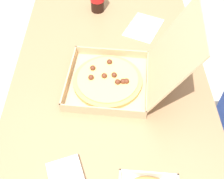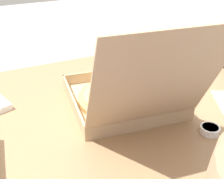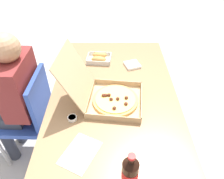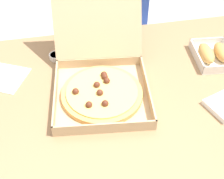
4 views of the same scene
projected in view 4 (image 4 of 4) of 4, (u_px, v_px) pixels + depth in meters
name	position (u px, v px, depth m)	size (l,w,h in m)	color
dining_table	(116.00, 107.00, 1.16)	(1.47, 0.85, 0.74)	#997551
chair	(109.00, 45.00, 1.77)	(0.41, 0.41, 0.83)	#2D4CAD
diner_person	(107.00, 8.00, 1.67)	(0.37, 0.41, 1.15)	#333847
pizza_box_open	(101.00, 78.00, 1.10)	(0.39, 0.52, 0.35)	tan
bread_side_box	(214.00, 54.00, 1.24)	(0.17, 0.20, 0.06)	white
napkin_pile	(224.00, 106.00, 1.05)	(0.11, 0.11, 0.02)	white
dipping_sauce_cup	(56.00, 56.00, 1.25)	(0.06, 0.06, 0.02)	white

